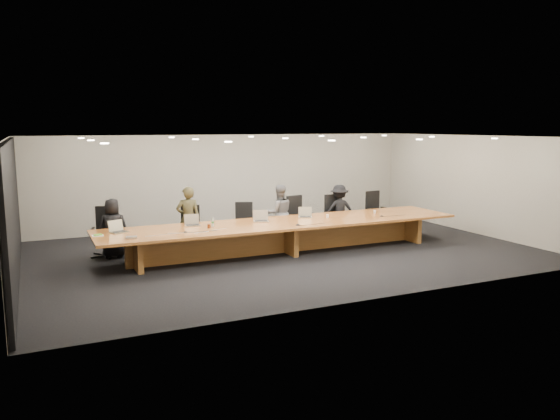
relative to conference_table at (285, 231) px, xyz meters
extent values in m
plane|color=black|center=(0.00, 0.00, -0.52)|extent=(12.00, 12.00, 0.00)
cube|color=silver|center=(0.00, 4.00, 0.88)|extent=(12.00, 0.02, 2.80)
cube|color=black|center=(-5.94, 0.00, 0.85)|extent=(0.08, 7.84, 2.74)
cube|color=#9C5522|center=(0.00, 0.00, 0.20)|extent=(9.00, 1.80, 0.06)
cube|color=brown|center=(0.00, 0.00, -0.18)|extent=(7.65, 0.15, 0.69)
cube|color=brown|center=(-3.60, 0.00, -0.18)|extent=(0.12, 1.26, 0.69)
cube|color=brown|center=(0.00, 0.00, -0.18)|extent=(0.12, 1.26, 0.69)
cube|color=brown|center=(3.60, 0.00, -0.18)|extent=(0.12, 1.26, 0.69)
imported|color=black|center=(-3.89, 1.19, 0.18)|extent=(0.76, 0.58, 1.40)
imported|color=#3A3720|center=(-2.11, 1.13, 0.28)|extent=(0.64, 0.48, 1.61)
imported|color=#5F5F62|center=(0.40, 1.23, 0.24)|extent=(0.83, 0.69, 1.52)
imported|color=black|center=(2.27, 1.25, 0.20)|extent=(1.02, 0.71, 1.44)
cylinder|color=silver|center=(-1.79, 0.15, 0.33)|extent=(0.08, 0.08, 0.20)
cylinder|color=#652D11|center=(-1.93, -0.03, 0.28)|extent=(0.08, 0.08, 0.10)
cone|color=white|center=(1.23, 0.09, 0.27)|extent=(0.10, 0.10, 0.09)
cone|color=white|center=(2.74, 0.20, 0.27)|extent=(0.07, 0.07, 0.08)
cube|color=white|center=(-4.35, 0.10, 0.24)|extent=(0.24, 0.20, 0.01)
cube|color=#5BAE2E|center=(-4.35, 0.09, 0.26)|extent=(0.18, 0.12, 0.03)
cube|color=#B2B3B8|center=(-3.74, -0.43, 0.25)|extent=(0.26, 0.21, 0.03)
cone|color=black|center=(-2.56, -0.30, 0.24)|extent=(0.12, 0.12, 0.03)
cone|color=black|center=(0.08, -0.55, 0.25)|extent=(0.13, 0.13, 0.03)
cone|color=black|center=(2.61, -0.31, 0.24)|extent=(0.14, 0.14, 0.03)
camera|label=1|loc=(-5.56, -11.83, 2.54)|focal=35.00mm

